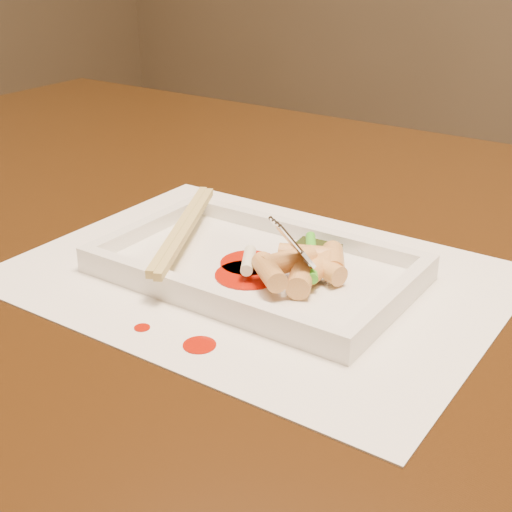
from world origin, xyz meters
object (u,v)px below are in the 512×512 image
Objects in this scene: placemat at (256,276)px; plate_base at (256,271)px; chopstick_a at (180,227)px; table at (238,315)px; fork at (344,194)px.

plate_base is (0.00, 0.00, 0.00)m from placemat.
table is at bearing 87.79° from chopstick_a.
table is at bearing 133.71° from plate_base.
placemat is 0.09m from chopstick_a.
placemat is (0.08, -0.08, 0.10)m from table.
chopstick_a is 0.16m from fork.
placemat is 0.00m from plate_base.
table is 7.12× the size of chopstick_a.
plate_base is 0.08m from chopstick_a.
fork reaches higher than table.
placemat is at bearing 180.00° from plate_base.
fork is (0.07, 0.02, 0.08)m from plate_base.
table is 0.15m from chopstick_a.
placemat is 0.11m from fork.
chopstick_a is (-0.00, -0.08, 0.13)m from table.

